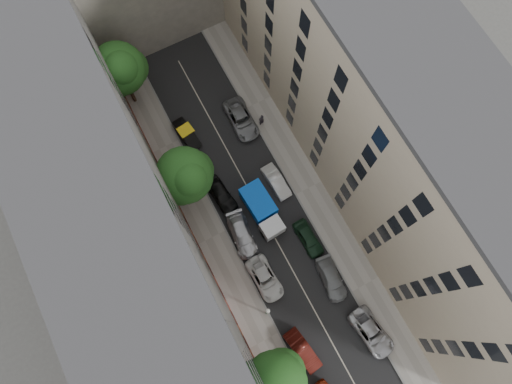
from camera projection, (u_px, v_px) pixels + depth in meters
ground at (261, 212)px, 46.04m from camera, size 120.00×120.00×0.00m
road_surface at (261, 212)px, 46.03m from camera, size 8.00×44.00×0.02m
sidewalk_left at (212, 237)px, 45.24m from camera, size 3.00×44.00×0.15m
sidewalk_right at (308, 188)px, 46.71m from camera, size 3.00×44.00×0.15m
building_left at (136, 246)px, 35.00m from camera, size 8.00×44.00×20.00m
building_right at (379, 124)px, 37.93m from camera, size 8.00×44.00×20.00m
tarp_truck at (262, 210)px, 44.66m from camera, size 2.54×5.73×2.59m
car_left_1 at (303, 350)px, 41.61m from camera, size 2.12×4.41×1.39m
car_left_2 at (265, 279)px, 43.52m from camera, size 2.30×4.73×1.30m
car_left_3 at (242, 235)px, 44.66m from camera, size 2.56×5.11×1.42m
car_left_4 at (221, 194)px, 45.82m from camera, size 2.28×4.56×1.49m
car_left_5 at (187, 134)px, 47.82m from camera, size 1.87×4.01×1.27m
car_right_0 at (372, 333)px, 42.07m from camera, size 2.84×5.19×1.38m
car_right_1 at (331, 279)px, 43.50m from camera, size 2.34×4.70×1.31m
car_right_2 at (308, 238)px, 44.59m from camera, size 1.71×4.07×1.38m
car_right_3 at (276, 182)px, 46.30m from camera, size 1.67×4.06×1.31m
car_right_4 at (241, 119)px, 48.21m from camera, size 2.57×5.27×1.44m
tree_mid at (186, 176)px, 41.15m from camera, size 5.54×5.30×8.44m
tree_far at (120, 70)px, 43.65m from camera, size 5.46×5.21×9.07m
lamp_post at (267, 312)px, 39.14m from camera, size 0.36×0.36×6.70m
pedestrian at (261, 120)px, 47.83m from camera, size 0.75×0.59×1.81m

